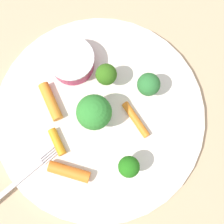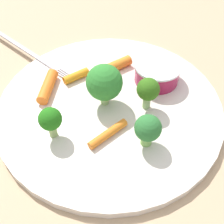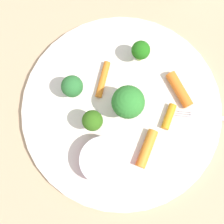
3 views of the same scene
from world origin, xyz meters
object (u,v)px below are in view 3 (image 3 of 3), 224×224
(broccoli_floret_0, at_px, (141,51))
(broccoli_floret_1, at_px, (92,121))
(broccoli_floret_2, at_px, (128,101))
(carrot_stick_1, at_px, (169,117))
(carrot_stick_2, at_px, (179,90))
(carrot_stick_3, at_px, (147,149))
(plate, at_px, (122,109))
(broccoli_floret_3, at_px, (72,87))
(sauce_cup, at_px, (104,161))
(carrot_stick_0, at_px, (103,79))

(broccoli_floret_0, xyz_separation_m, broccoli_floret_1, (-0.10, 0.07, 0.00))
(broccoli_floret_2, relative_size, carrot_stick_1, 1.58)
(broccoli_floret_1, relative_size, carrot_stick_2, 0.84)
(broccoli_floret_1, xyz_separation_m, carrot_stick_1, (0.01, -0.11, -0.03))
(carrot_stick_1, bearing_deg, carrot_stick_3, 142.87)
(plate, xyz_separation_m, broccoli_floret_1, (-0.02, 0.04, 0.04))
(broccoli_floret_0, bearing_deg, broccoli_floret_2, 164.47)
(broccoli_floret_3, bearing_deg, broccoli_floret_2, -108.35)
(plate, distance_m, carrot_stick_2, 0.09)
(carrot_stick_1, bearing_deg, broccoli_floret_2, 74.38)
(sauce_cup, distance_m, broccoli_floret_2, 0.09)
(carrot_stick_1, bearing_deg, broccoli_floret_0, 22.35)
(broccoli_floret_0, bearing_deg, carrot_stick_2, -133.85)
(broccoli_floret_2, bearing_deg, broccoli_floret_0, -15.53)
(broccoli_floret_3, relative_size, carrot_stick_3, 0.80)
(plate, height_order, carrot_stick_2, carrot_stick_2)
(broccoli_floret_0, xyz_separation_m, broccoli_floret_2, (-0.08, 0.02, 0.01))
(carrot_stick_0, xyz_separation_m, carrot_stick_2, (-0.02, -0.12, 0.00))
(plate, distance_m, sauce_cup, 0.09)
(carrot_stick_2, bearing_deg, broccoli_floret_2, 106.52)
(sauce_cup, distance_m, broccoli_floret_1, 0.06)
(broccoli_floret_2, xyz_separation_m, carrot_stick_0, (0.04, 0.04, -0.03))
(broccoli_floret_3, bearing_deg, plate, -111.10)
(sauce_cup, relative_size, carrot_stick_0, 1.17)
(broccoli_floret_1, xyz_separation_m, carrot_stick_2, (0.05, -0.13, -0.02))
(sauce_cup, bearing_deg, plate, -19.97)
(broccoli_floret_1, relative_size, carrot_stick_3, 0.85)
(carrot_stick_0, relative_size, carrot_stick_2, 1.00)
(plate, height_order, carrot_stick_3, carrot_stick_3)
(broccoli_floret_0, xyz_separation_m, carrot_stick_2, (-0.06, -0.06, -0.02))
(plate, relative_size, sauce_cup, 4.58)
(sauce_cup, bearing_deg, carrot_stick_1, -57.27)
(broccoli_floret_0, relative_size, carrot_stick_1, 1.15)
(sauce_cup, height_order, broccoli_floret_2, broccoli_floret_2)
(broccoli_floret_3, height_order, carrot_stick_2, broccoli_floret_3)
(broccoli_floret_0, relative_size, broccoli_floret_1, 0.93)
(broccoli_floret_3, distance_m, carrot_stick_1, 0.15)
(broccoli_floret_0, relative_size, broccoli_floret_2, 0.73)
(plate, distance_m, carrot_stick_1, 0.07)
(plate, distance_m, broccoli_floret_3, 0.08)
(broccoli_floret_3, xyz_separation_m, carrot_stick_2, (-0.00, -0.16, -0.02))
(broccoli_floret_3, bearing_deg, carrot_stick_1, -107.17)
(broccoli_floret_2, distance_m, broccoli_floret_3, 0.08)
(sauce_cup, bearing_deg, broccoli_floret_2, -24.50)
(broccoli_floret_1, distance_m, carrot_stick_3, 0.09)
(plate, relative_size, carrot_stick_1, 7.82)
(carrot_stick_0, bearing_deg, broccoli_floret_0, -58.38)
(sauce_cup, xyz_separation_m, broccoli_floret_3, (0.11, 0.04, 0.01))
(carrot_stick_0, bearing_deg, carrot_stick_1, -122.11)
(plate, relative_size, carrot_stick_2, 5.33)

